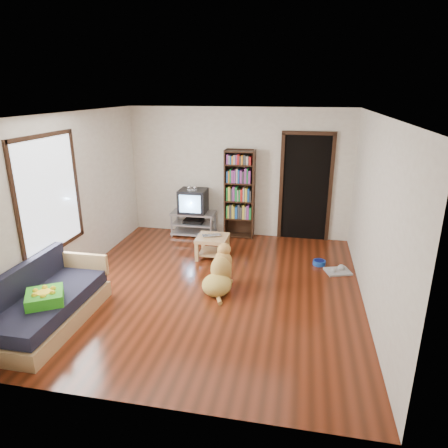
% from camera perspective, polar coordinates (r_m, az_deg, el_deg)
% --- Properties ---
extents(ground, '(5.00, 5.00, 0.00)m').
position_cam_1_polar(ground, '(6.26, -1.75, -9.07)').
color(ground, '#602210').
rests_on(ground, ground).
extents(ceiling, '(5.00, 5.00, 0.00)m').
position_cam_1_polar(ceiling, '(5.55, -2.02, 15.40)').
color(ceiling, white).
rests_on(ceiling, ground).
extents(wall_back, '(4.50, 0.00, 4.50)m').
position_cam_1_polar(wall_back, '(8.16, 2.09, 7.25)').
color(wall_back, silver).
rests_on(wall_back, ground).
extents(wall_front, '(4.50, 0.00, 4.50)m').
position_cam_1_polar(wall_front, '(3.55, -11.05, -8.80)').
color(wall_front, silver).
rests_on(wall_front, ground).
extents(wall_left, '(0.00, 5.00, 5.00)m').
position_cam_1_polar(wall_left, '(6.64, -21.19, 3.31)').
color(wall_left, silver).
rests_on(wall_left, ground).
extents(wall_right, '(0.00, 5.00, 5.00)m').
position_cam_1_polar(wall_right, '(5.72, 20.66, 1.04)').
color(wall_right, silver).
rests_on(wall_right, ground).
extents(green_cushion, '(0.59, 0.59, 0.14)m').
position_cam_1_polar(green_cushion, '(5.45, -24.22, -9.53)').
color(green_cushion, green).
rests_on(green_cushion, sofa).
extents(laptop, '(0.39, 0.32, 0.03)m').
position_cam_1_polar(laptop, '(7.16, -1.72, -1.79)').
color(laptop, '#B4B5B9').
rests_on(laptop, coffee_table).
extents(dog_bowl, '(0.22, 0.22, 0.08)m').
position_cam_1_polar(dog_bowl, '(7.21, 13.44, -5.39)').
color(dog_bowl, '#16409C').
rests_on(dog_bowl, ground).
extents(grey_rag, '(0.48, 0.43, 0.03)m').
position_cam_1_polar(grey_rag, '(7.01, 15.94, -6.53)').
color(grey_rag, '#ACACAC').
rests_on(grey_rag, ground).
extents(window, '(0.03, 1.46, 1.70)m').
position_cam_1_polar(window, '(6.18, -23.68, 3.84)').
color(window, white).
rests_on(window, wall_left).
extents(doorway, '(1.03, 0.05, 2.19)m').
position_cam_1_polar(doorway, '(8.08, 11.59, 5.46)').
color(doorway, black).
rests_on(doorway, wall_back).
extents(tv_stand, '(0.90, 0.45, 0.50)m').
position_cam_1_polar(tv_stand, '(8.38, -4.35, 0.21)').
color(tv_stand, '#99999E').
rests_on(tv_stand, ground).
extents(crt_tv, '(0.55, 0.52, 0.58)m').
position_cam_1_polar(crt_tv, '(8.26, -4.39, 3.38)').
color(crt_tv, black).
rests_on(crt_tv, tv_stand).
extents(bookshelf, '(0.60, 0.30, 1.80)m').
position_cam_1_polar(bookshelf, '(8.07, 2.24, 4.94)').
color(bookshelf, black).
rests_on(bookshelf, ground).
extents(sofa, '(0.80, 1.80, 0.80)m').
position_cam_1_polar(sofa, '(5.75, -23.97, -10.62)').
color(sofa, tan).
rests_on(sofa, ground).
extents(coffee_table, '(0.55, 0.55, 0.40)m').
position_cam_1_polar(coffee_table, '(7.23, -1.66, -2.70)').
color(coffee_table, tan).
rests_on(coffee_table, ground).
extents(dog, '(0.52, 0.88, 0.71)m').
position_cam_1_polar(dog, '(6.10, -0.60, -7.15)').
color(dog, gold).
rests_on(dog, ground).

